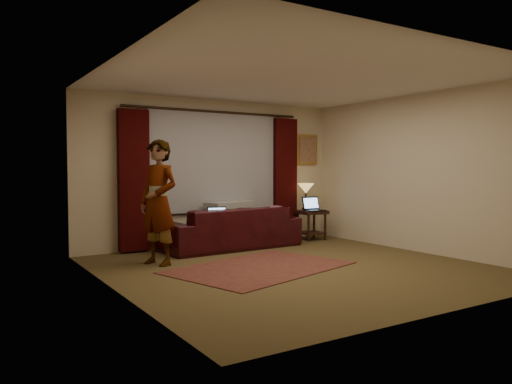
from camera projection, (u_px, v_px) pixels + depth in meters
floor at (296, 268)px, 6.92m from camera, size 5.00×5.00×0.01m
ceiling at (296, 79)px, 6.79m from camera, size 5.00×5.00×0.02m
wall_back at (213, 173)px, 8.97m from camera, size 5.00×0.02×2.60m
wall_front at (453, 177)px, 4.74m from camera, size 5.00×0.02×2.60m
wall_left at (115, 176)px, 5.53m from camera, size 0.02×5.00×2.60m
wall_right at (419, 173)px, 8.18m from camera, size 0.02×5.00×2.60m
sheer_curtain at (215, 161)px, 8.91m from camera, size 2.50×0.05×1.80m
drape_left at (134, 180)px, 8.09m from camera, size 0.50×0.14×2.30m
drape_right at (285, 178)px, 9.68m from camera, size 0.50×0.14×2.30m
curtain_rod at (216, 112)px, 8.82m from camera, size 0.04×0.04×3.40m
picture_frame at (307, 150)px, 10.04m from camera, size 0.50×0.04×0.60m
sofa at (230, 220)px, 8.58m from camera, size 2.48×1.18×0.98m
throw_blanket at (230, 190)px, 8.88m from camera, size 1.02×0.64×0.11m
clothing_pile at (275, 212)px, 8.88m from camera, size 0.56×0.47×0.21m
laptop_sofa at (219, 215)px, 8.19m from camera, size 0.41×0.43×0.24m
area_rug at (260, 267)px, 6.90m from camera, size 2.78×2.22×0.01m
end_table at (311, 225)px, 9.61m from camera, size 0.53×0.53×0.57m
tiffany_lamp at (306, 197)px, 9.73m from camera, size 0.39×0.39×0.52m
laptop_table at (315, 204)px, 9.47m from camera, size 0.38×0.41×0.27m
person at (158, 202)px, 7.10m from camera, size 0.69×0.69×1.79m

